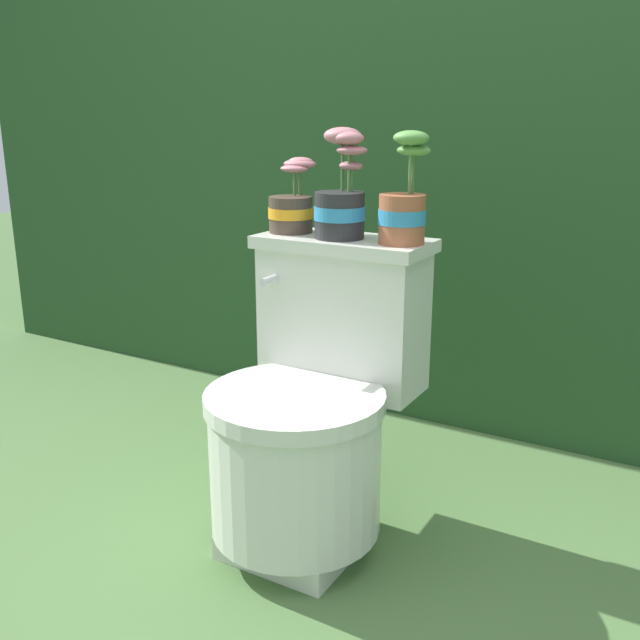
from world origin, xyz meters
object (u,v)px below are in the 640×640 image
(potted_plant_midleft, at_px, (341,200))
(potted_plant_middle, at_px, (403,207))
(toilet, at_px, (311,416))
(potted_plant_left, at_px, (292,205))

(potted_plant_midleft, xyz_separation_m, potted_plant_middle, (0.16, -0.00, -0.01))
(toilet, bearing_deg, potted_plant_middle, 43.57)
(toilet, height_order, potted_plant_middle, potted_plant_middle)
(toilet, bearing_deg, potted_plant_midleft, 91.50)
(toilet, xyz_separation_m, potted_plant_middle, (0.16, 0.15, 0.49))
(toilet, distance_m, potted_plant_left, 0.52)
(potted_plant_midleft, bearing_deg, toilet, -88.50)
(toilet, xyz_separation_m, potted_plant_midleft, (-0.00, 0.15, 0.50))
(toilet, height_order, potted_plant_midleft, potted_plant_midleft)
(potted_plant_left, height_order, potted_plant_midleft, potted_plant_midleft)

